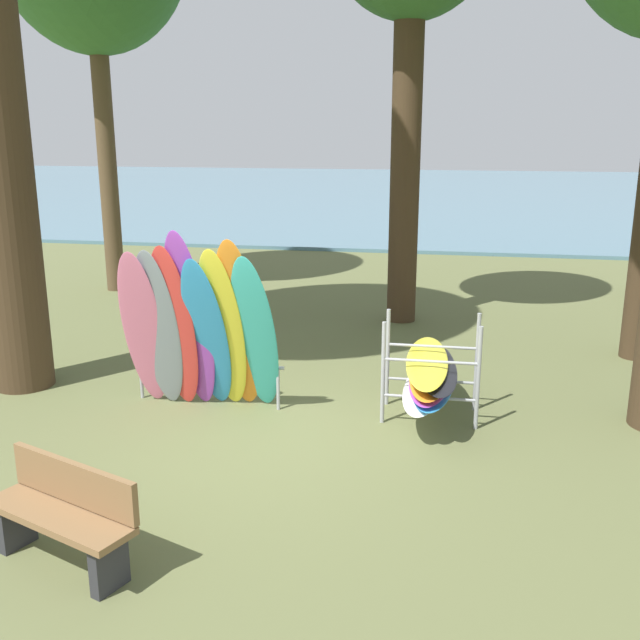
{
  "coord_description": "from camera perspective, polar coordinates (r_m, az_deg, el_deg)",
  "views": [
    {
      "loc": [
        2.06,
        -7.54,
        3.48
      ],
      "look_at": [
        0.51,
        1.12,
        1.1
      ],
      "focal_mm": 41.05,
      "sensor_mm": 36.0,
      "label": 1
    }
  ],
  "objects": [
    {
      "name": "park_bench",
      "position": [
        6.4,
        -19.34,
        -14.02
      ],
      "size": [
        1.45,
        0.9,
        0.85
      ],
      "color": "#2D2D33",
      "rests_on": "ground"
    },
    {
      "name": "leaning_board_pile",
      "position": [
        8.96,
        -9.4,
        -0.75
      ],
      "size": [
        2.01,
        0.83,
        2.31
      ],
      "color": "pink",
      "rests_on": "ground"
    },
    {
      "name": "lake_water",
      "position": [
        38.19,
        7.1,
        9.85
      ],
      "size": [
        80.0,
        36.0,
        0.1
      ],
      "primitive_type": "cube",
      "color": "slate",
      "rests_on": "ground"
    },
    {
      "name": "ground_plane",
      "position": [
        8.55,
        -4.77,
        -8.92
      ],
      "size": [
        80.0,
        80.0,
        0.0
      ],
      "primitive_type": "plane",
      "color": "#60663D"
    },
    {
      "name": "board_storage_rack",
      "position": [
        8.95,
        8.62,
        -4.13
      ],
      "size": [
        1.15,
        2.13,
        1.25
      ],
      "color": "#9EA0A5",
      "rests_on": "ground"
    }
  ]
}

